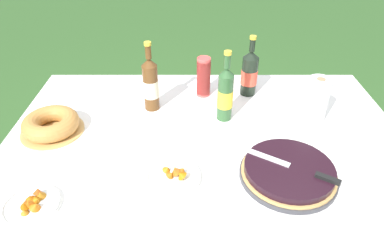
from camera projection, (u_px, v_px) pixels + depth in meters
The scene contains 13 objects.
ground_plane at pixel (203, 235), 1.98m from camera, with size 16.00×16.00×0.00m, color #335B28.
garden_table at pixel (205, 144), 1.60m from camera, with size 1.79×1.16×0.73m.
tablecloth at pixel (205, 136), 1.57m from camera, with size 1.80×1.17×0.10m.
berry_tart at pixel (289, 172), 1.31m from camera, with size 0.37×0.37×0.06m.
serving_knife at pixel (298, 168), 1.28m from camera, with size 0.33×0.22×0.01m.
bundt_cake at pixel (51, 124), 1.55m from camera, with size 0.28×0.28×0.08m.
cup_stack at pixel (204, 77), 1.79m from camera, with size 0.07×0.07×0.21m.
cider_bottle_green at pixel (225, 94), 1.59m from camera, with size 0.07×0.07×0.35m.
cider_bottle_amber at pixel (151, 84), 1.67m from camera, with size 0.08×0.08×0.35m.
juice_bottle_red at pixel (250, 73), 1.80m from camera, with size 0.09×0.09×0.32m.
snack_plate_near at pixel (32, 204), 1.20m from camera, with size 0.20×0.20×0.05m.
snack_plate_left at pixel (174, 176), 1.32m from camera, with size 0.22×0.22×0.06m.
paper_towel_roll at pixel (316, 100), 1.59m from camera, with size 0.11×0.11×0.22m.
Camera 1 is at (-0.06, -1.25, 1.67)m, focal length 32.00 mm.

